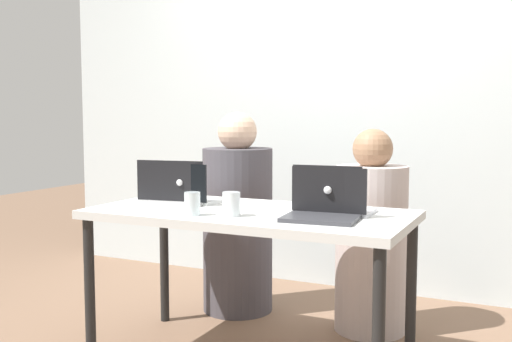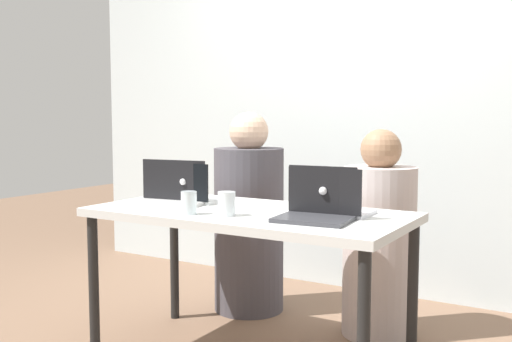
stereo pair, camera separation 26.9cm
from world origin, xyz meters
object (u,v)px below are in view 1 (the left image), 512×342
at_px(person_on_right, 371,242).
at_px(laptop_front_right, 323,208).
at_px(laptop_back_right, 333,203).
at_px(laptop_back_left, 189,194).
at_px(water_glass_center, 231,206).
at_px(person_on_left, 238,223).
at_px(water_glass_left, 192,205).
at_px(laptop_front_left, 163,197).

height_order(person_on_right, laptop_front_right, person_on_right).
xyz_separation_m(laptop_back_right, laptop_back_left, (-0.77, 0.01, -0.00)).
height_order(laptop_back_right, laptop_back_left, laptop_back_right).
relative_size(laptop_front_right, water_glass_center, 3.06).
xyz_separation_m(person_on_left, water_glass_left, (0.24, -0.91, 0.25)).
bearing_deg(laptop_front_right, water_glass_left, -168.37).
distance_m(person_on_right, laptop_back_left, 1.03).
xyz_separation_m(laptop_back_right, laptop_front_left, (-0.82, -0.15, 0.00)).
bearing_deg(water_glass_left, laptop_back_left, 124.03).
bearing_deg(water_glass_left, laptop_front_left, 148.39).
xyz_separation_m(person_on_left, laptop_back_left, (0.02, -0.59, 0.25)).
height_order(laptop_back_right, laptop_front_left, laptop_front_left).
height_order(person_on_left, laptop_back_left, person_on_left).
height_order(laptop_back_left, water_glass_left, laptop_back_left).
xyz_separation_m(laptop_front_right, water_glass_center, (-0.39, -0.11, -0.00)).
height_order(laptop_front_left, laptop_front_right, laptop_front_right).
distance_m(person_on_left, person_on_right, 0.82).
distance_m(person_on_left, laptop_front_right, 1.12).
bearing_deg(laptop_front_right, laptop_back_right, 85.69).
height_order(person_on_left, water_glass_left, person_on_left).
relative_size(laptop_back_right, laptop_back_left, 1.17).
relative_size(laptop_back_right, water_glass_center, 3.22).
xyz_separation_m(person_on_right, water_glass_center, (-0.41, -0.85, 0.29)).
bearing_deg(laptop_back_right, laptop_back_left, -2.36).
bearing_deg(laptop_back_left, laptop_front_right, 169.96).
bearing_deg(laptop_back_left, laptop_front_left, 75.26).
height_order(laptop_front_right, water_glass_left, laptop_front_right).
bearing_deg(person_on_left, person_on_right, 179.97).
bearing_deg(person_on_right, laptop_back_right, 88.17).
relative_size(laptop_back_right, water_glass_left, 3.31).
relative_size(laptop_back_left, water_glass_center, 2.75).
distance_m(person_on_left, water_glass_center, 0.98).
height_order(person_on_left, laptop_front_right, person_on_left).
xyz_separation_m(person_on_left, laptop_front_right, (0.80, -0.74, 0.25)).
distance_m(laptop_back_left, laptop_front_right, 0.79).
relative_size(person_on_right, laptop_front_right, 3.36).
xyz_separation_m(laptop_back_left, laptop_front_right, (0.77, -0.16, 0.00)).
relative_size(laptop_front_left, water_glass_left, 3.67).
bearing_deg(laptop_back_right, person_on_right, -93.95).
bearing_deg(laptop_front_left, laptop_back_right, 2.12).
bearing_deg(laptop_front_right, laptop_back_left, 163.24).
bearing_deg(water_glass_center, laptop_back_left, 145.02).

